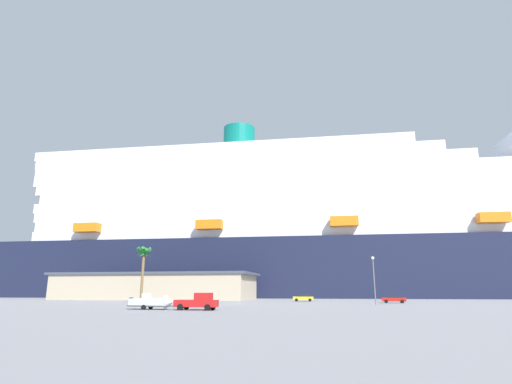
{
  "coord_description": "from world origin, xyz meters",
  "views": [
    {
      "loc": [
        15.27,
        -75.02,
        2.7
      ],
      "look_at": [
        -0.02,
        23.63,
        26.9
      ],
      "focal_mm": 28.1,
      "sensor_mm": 36.0,
      "label": 1
    }
  ],
  "objects_px": {
    "street_lamp": "(374,273)",
    "parked_car_yellow_taxi": "(303,298)",
    "palm_tree": "(144,257)",
    "small_boat_on_trailer": "(154,302)",
    "parked_car_red_hatchback": "(394,299)",
    "cruise_ship": "(329,235)",
    "pickup_truck": "(198,302)"
  },
  "relations": [
    {
      "from": "palm_tree",
      "to": "street_lamp",
      "type": "height_order",
      "value": "palm_tree"
    },
    {
      "from": "small_boat_on_trailer",
      "to": "parked_car_yellow_taxi",
      "type": "distance_m",
      "value": 43.45
    },
    {
      "from": "small_boat_on_trailer",
      "to": "street_lamp",
      "type": "relative_size",
      "value": 0.86
    },
    {
      "from": "palm_tree",
      "to": "parked_car_yellow_taxi",
      "type": "xyz_separation_m",
      "value": [
        32.88,
        11.82,
        -8.44
      ]
    },
    {
      "from": "palm_tree",
      "to": "street_lamp",
      "type": "distance_m",
      "value": 46.64
    },
    {
      "from": "pickup_truck",
      "to": "parked_car_red_hatchback",
      "type": "xyz_separation_m",
      "value": [
        30.21,
        31.65,
        -0.21
      ]
    },
    {
      "from": "pickup_truck",
      "to": "parked_car_red_hatchback",
      "type": "bearing_deg",
      "value": 46.33
    },
    {
      "from": "small_boat_on_trailer",
      "to": "parked_car_red_hatchback",
      "type": "relative_size",
      "value": 1.54
    },
    {
      "from": "cruise_ship",
      "to": "palm_tree",
      "type": "height_order",
      "value": "cruise_ship"
    },
    {
      "from": "parked_car_red_hatchback",
      "to": "parked_car_yellow_taxi",
      "type": "relative_size",
      "value": 1.04
    },
    {
      "from": "cruise_ship",
      "to": "parked_car_yellow_taxi",
      "type": "relative_size",
      "value": 60.34
    },
    {
      "from": "parked_car_red_hatchback",
      "to": "small_boat_on_trailer",
      "type": "bearing_deg",
      "value": -139.59
    },
    {
      "from": "cruise_ship",
      "to": "parked_car_red_hatchback",
      "type": "relative_size",
      "value": 58.17
    },
    {
      "from": "cruise_ship",
      "to": "parked_car_yellow_taxi",
      "type": "xyz_separation_m",
      "value": [
        -7.42,
        -41.82,
        -19.19
      ]
    },
    {
      "from": "palm_tree",
      "to": "street_lamp",
      "type": "bearing_deg",
      "value": -6.23
    },
    {
      "from": "street_lamp",
      "to": "cruise_ship",
      "type": "bearing_deg",
      "value": 95.75
    },
    {
      "from": "palm_tree",
      "to": "parked_car_red_hatchback",
      "type": "xyz_separation_m",
      "value": [
        50.87,
        3.63,
        -8.44
      ]
    },
    {
      "from": "palm_tree",
      "to": "parked_car_red_hatchback",
      "type": "bearing_deg",
      "value": 4.09
    },
    {
      "from": "street_lamp",
      "to": "parked_car_yellow_taxi",
      "type": "height_order",
      "value": "street_lamp"
    },
    {
      "from": "pickup_truck",
      "to": "parked_car_yellow_taxi",
      "type": "bearing_deg",
      "value": 72.94
    },
    {
      "from": "cruise_ship",
      "to": "pickup_truck",
      "type": "bearing_deg",
      "value": -103.53
    },
    {
      "from": "pickup_truck",
      "to": "parked_car_yellow_taxi",
      "type": "xyz_separation_m",
      "value": [
        12.22,
        39.83,
        -0.21
      ]
    },
    {
      "from": "cruise_ship",
      "to": "small_boat_on_trailer",
      "type": "distance_m",
      "value": 87.28
    },
    {
      "from": "cruise_ship",
      "to": "street_lamp",
      "type": "xyz_separation_m",
      "value": [
        5.91,
        -58.69,
        -14.59
      ]
    },
    {
      "from": "pickup_truck",
      "to": "palm_tree",
      "type": "xyz_separation_m",
      "value": [
        -20.66,
        28.01,
        8.23
      ]
    },
    {
      "from": "street_lamp",
      "to": "parked_car_yellow_taxi",
      "type": "distance_m",
      "value": 21.99
    },
    {
      "from": "small_boat_on_trailer",
      "to": "parked_car_yellow_taxi",
      "type": "bearing_deg",
      "value": 64.73
    },
    {
      "from": "small_boat_on_trailer",
      "to": "parked_car_red_hatchback",
      "type": "height_order",
      "value": "small_boat_on_trailer"
    },
    {
      "from": "pickup_truck",
      "to": "palm_tree",
      "type": "height_order",
      "value": "palm_tree"
    },
    {
      "from": "cruise_ship",
      "to": "palm_tree",
      "type": "relative_size",
      "value": 23.87
    },
    {
      "from": "palm_tree",
      "to": "street_lamp",
      "type": "xyz_separation_m",
      "value": [
        46.21,
        -5.05,
        -3.83
      ]
    },
    {
      "from": "pickup_truck",
      "to": "street_lamp",
      "type": "height_order",
      "value": "street_lamp"
    }
  ]
}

